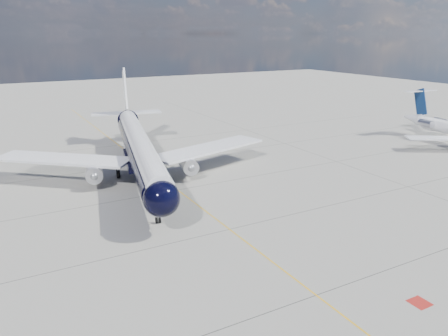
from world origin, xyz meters
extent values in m
plane|color=#99968E|center=(0.00, 30.00, 0.00)|extent=(320.00, 320.00, 0.00)
cube|color=#E1A50B|center=(0.00, 25.00, 0.00)|extent=(0.16, 160.00, 0.01)
cube|color=maroon|center=(6.80, -10.00, 0.00)|extent=(1.60, 1.60, 0.01)
cylinder|color=black|center=(-2.73, 32.76, 4.48)|extent=(12.64, 40.43, 4.05)
sphere|color=black|center=(-7.31, 11.94, 4.48)|extent=(4.83, 4.83, 4.05)
cone|color=black|center=(2.64, 57.23, 5.12)|extent=(5.56, 8.16, 4.05)
cylinder|color=white|center=(-2.73, 32.76, 5.49)|extent=(12.23, 42.32, 3.16)
cube|color=black|center=(-7.35, 11.73, 5.06)|extent=(2.77, 1.80, 0.59)
cube|color=white|center=(-13.32, 36.72, 3.52)|extent=(19.04, 17.32, 0.34)
cube|color=white|center=(8.54, 31.92, 3.52)|extent=(21.15, 10.64, 0.34)
cube|color=black|center=(-2.73, 32.76, 2.98)|extent=(6.66, 11.37, 1.07)
cylinder|color=silver|center=(-9.96, 32.16, 2.29)|extent=(3.38, 5.30, 2.39)
cylinder|color=silver|center=(3.58, 29.19, 2.29)|extent=(3.38, 5.30, 2.39)
sphere|color=gray|center=(-10.44, 29.98, 2.29)|extent=(1.40, 1.40, 1.17)
sphere|color=gray|center=(3.10, 27.01, 2.29)|extent=(1.40, 1.40, 1.17)
cube|color=white|center=(-9.91, 32.37, 3.09)|extent=(0.96, 3.38, 1.17)
cube|color=white|center=(3.62, 29.40, 3.09)|extent=(0.96, 3.38, 1.17)
cube|color=white|center=(2.52, 56.71, 10.55)|extent=(1.78, 6.68, 9.09)
cube|color=white|center=(2.64, 57.23, 5.97)|extent=(14.27, 6.30, 0.23)
cylinder|color=gray|center=(-6.51, 15.58, 1.33)|extent=(0.23, 0.23, 2.24)
cylinder|color=black|center=(-6.71, 15.63, 0.37)|extent=(0.35, 0.77, 0.75)
cylinder|color=black|center=(-6.30, 15.54, 0.37)|extent=(0.35, 0.77, 0.75)
cylinder|color=gray|center=(-5.72, 35.05, 1.44)|extent=(0.33, 0.33, 2.03)
cylinder|color=gray|center=(0.94, 33.59, 1.44)|extent=(0.33, 0.33, 2.03)
cylinder|color=black|center=(-5.85, 34.48, 0.59)|extent=(0.72, 1.25, 1.17)
cylinder|color=black|center=(-5.60, 35.63, 0.59)|extent=(0.72, 1.25, 1.17)
cylinder|color=black|center=(0.81, 33.02, 0.59)|extent=(0.72, 1.25, 1.17)
cylinder|color=black|center=(1.07, 34.16, 0.59)|extent=(0.72, 1.25, 1.17)
cone|color=white|center=(60.24, 33.81, 3.49)|extent=(3.09, 5.19, 2.69)
cube|color=white|center=(52.19, 20.97, 2.49)|extent=(12.21, 9.42, 0.22)
cylinder|color=silver|center=(57.71, 28.52, 3.49)|extent=(1.75, 3.30, 1.50)
cylinder|color=silver|center=(61.88, 28.17, 3.49)|extent=(1.75, 3.30, 1.50)
cube|color=white|center=(58.20, 28.48, 3.49)|extent=(1.12, 1.67, 0.18)
cube|color=white|center=(61.38, 28.22, 3.49)|extent=(1.12, 1.67, 0.18)
cube|color=#0A224B|center=(60.12, 32.32, 7.23)|extent=(0.58, 4.19, 6.11)
cube|color=white|center=(60.17, 32.92, 9.62)|extent=(8.11, 2.64, 0.16)
camera|label=1|loc=(-22.57, -29.53, 21.37)|focal=35.00mm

